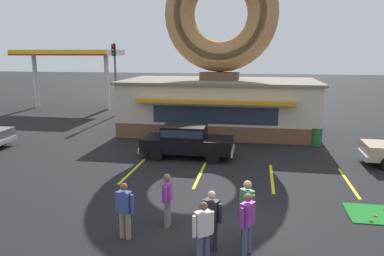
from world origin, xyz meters
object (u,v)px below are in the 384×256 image
(car_black, at_px, (186,140))
(traffic_light_pole, at_px, (115,70))
(pedestrian_leather_jacket_man, at_px, (247,221))
(golf_ball, at_px, (382,209))
(pedestrian_crossing_woman, at_px, (211,217))
(pedestrian_beanie_man, at_px, (125,208))
(pedestrian_hooded_kid, at_px, (247,208))
(trash_bin, at_px, (317,137))
(pedestrian_blue_sweater_man, at_px, (167,198))
(pedestrian_clipboard_woman, at_px, (203,231))

(car_black, distance_m, traffic_light_pole, 14.05)
(car_black, relative_size, pedestrian_leather_jacket_man, 2.77)
(golf_ball, xyz_separation_m, pedestrian_crossing_woman, (-5.27, -3.37, 0.84))
(pedestrian_beanie_man, xyz_separation_m, traffic_light_pole, (-7.78, 19.64, 2.81))
(pedestrian_hooded_kid, height_order, traffic_light_pole, traffic_light_pole)
(pedestrian_hooded_kid, xyz_separation_m, pedestrian_beanie_man, (-3.33, -0.42, -0.08))
(pedestrian_hooded_kid, bearing_deg, pedestrian_leather_jacket_man, -87.36)
(pedestrian_crossing_woman, height_order, trash_bin, pedestrian_crossing_woman)
(car_black, bearing_deg, pedestrian_blue_sweater_man, -83.67)
(car_black, relative_size, pedestrian_hooded_kid, 2.60)
(golf_ball, distance_m, pedestrian_hooded_kid, 5.28)
(pedestrian_leather_jacket_man, bearing_deg, traffic_light_pole, 119.27)
(car_black, relative_size, traffic_light_pole, 0.79)
(pedestrian_leather_jacket_man, distance_m, pedestrian_crossing_woman, 0.93)
(car_black, distance_m, pedestrian_crossing_woman, 8.83)
(golf_ball, distance_m, car_black, 9.18)
(golf_ball, height_order, pedestrian_clipboard_woman, pedestrian_clipboard_woman)
(car_black, xyz_separation_m, pedestrian_clipboard_woman, (2.17, -9.34, 0.03))
(golf_ball, relative_size, trash_bin, 0.04)
(pedestrian_clipboard_woman, xyz_separation_m, pedestrian_beanie_man, (-2.33, 0.95, -0.01))
(pedestrian_leather_jacket_man, relative_size, pedestrian_crossing_woman, 1.02)
(car_black, bearing_deg, pedestrian_hooded_kid, -68.32)
(car_black, relative_size, pedestrian_clipboard_woman, 2.78)
(pedestrian_hooded_kid, distance_m, pedestrian_leather_jacket_man, 0.66)
(trash_bin, height_order, traffic_light_pole, traffic_light_pole)
(pedestrian_beanie_man, distance_m, traffic_light_pole, 21.31)
(traffic_light_pole, bearing_deg, pedestrian_crossing_woman, -62.70)
(pedestrian_crossing_woman, xyz_separation_m, traffic_light_pole, (-10.21, 19.78, 2.82))
(car_black, distance_m, pedestrian_beanie_man, 8.39)
(golf_ball, relative_size, pedestrian_leather_jacket_man, 0.03)
(pedestrian_blue_sweater_man, distance_m, traffic_light_pole, 20.83)
(golf_ball, xyz_separation_m, pedestrian_leather_jacket_man, (-4.34, -3.46, 0.86))
(pedestrian_beanie_man, bearing_deg, pedestrian_crossing_woman, -3.44)
(trash_bin, xyz_separation_m, traffic_light_pole, (-14.67, 7.70, 3.21))
(pedestrian_crossing_woman, height_order, traffic_light_pole, traffic_light_pole)
(pedestrian_blue_sweater_man, bearing_deg, pedestrian_hooded_kid, -12.74)
(pedestrian_blue_sweater_man, relative_size, trash_bin, 1.67)
(pedestrian_crossing_woman, relative_size, traffic_light_pole, 0.28)
(traffic_light_pole, bearing_deg, pedestrian_beanie_man, -68.38)
(golf_ball, bearing_deg, pedestrian_hooded_kid, -147.32)
(pedestrian_beanie_man, relative_size, traffic_light_pole, 0.28)
(car_black, height_order, pedestrian_clipboard_woman, pedestrian_clipboard_woman)
(pedestrian_hooded_kid, distance_m, pedestrian_crossing_woman, 1.06)
(car_black, bearing_deg, trash_bin, 27.82)
(pedestrian_hooded_kid, xyz_separation_m, pedestrian_leather_jacket_man, (0.03, -0.65, -0.07))
(pedestrian_blue_sweater_man, height_order, pedestrian_beanie_man, same)
(golf_ball, height_order, car_black, car_black)
(pedestrian_clipboard_woman, xyz_separation_m, traffic_light_pole, (-10.11, 20.58, 2.80))
(pedestrian_blue_sweater_man, xyz_separation_m, pedestrian_beanie_man, (-0.98, -0.95, 0.00))
(car_black, bearing_deg, pedestrian_clipboard_woman, -76.93)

